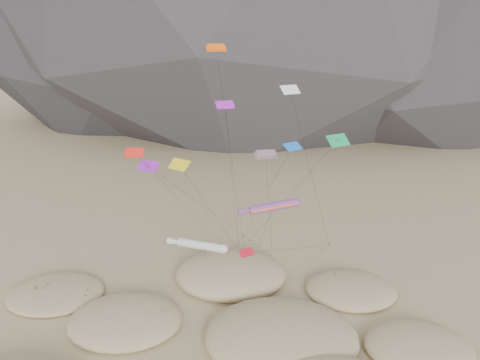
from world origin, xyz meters
TOP-DOWN VIEW (x-y plane):
  - dunes at (-1.94, 2.81)m, footprint 52.17×35.95m
  - dune_grass at (-1.82, 3.17)m, footprint 42.71×29.04m
  - kite_stakes at (2.16, 23.35)m, footprint 24.77×5.25m
  - rainbow_tube_kite at (3.97, 9.34)m, footprint 7.01×16.54m
  - white_tube_kite at (-3.97, 8.14)m, footprint 7.03×15.64m
  - orange_parafoil at (-2.19, 16.83)m, footprint 4.49×8.03m
  - multi_parafoil at (3.41, 12.46)m, footprint 2.95×12.80m
  - delta_kites at (0.87, 11.19)m, footprint 24.54×19.72m

SIDE VIEW (x-z plane):
  - kite_stakes at x=2.16m, z-range 0.00..0.30m
  - dunes at x=-1.94m, z-range -1.19..2.70m
  - dune_grass at x=-1.82m, z-range 0.09..1.63m
  - white_tube_kite at x=-3.97m, z-range 4.01..13.53m
  - rainbow_tube_kite at x=3.97m, z-range 6.01..19.63m
  - multi_parafoil at x=3.41m, z-range 8.51..26.86m
  - delta_kites at x=0.87m, z-range 5.79..31.01m
  - orange_parafoil at x=-2.19m, z-range 13.85..43.38m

